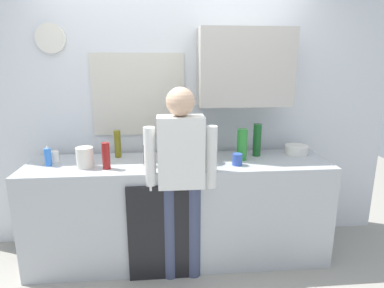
{
  "coord_description": "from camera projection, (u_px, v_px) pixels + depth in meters",
  "views": [
    {
      "loc": [
        -0.13,
        -2.43,
        1.79
      ],
      "look_at": [
        0.11,
        0.25,
        1.1
      ],
      "focal_mm": 30.46,
      "sensor_mm": 36.0,
      "label": 1
    }
  ],
  "objects": [
    {
      "name": "ground_plane",
      "position": [
        182.0,
        275.0,
        2.8
      ],
      "size": [
        8.0,
        8.0,
        0.0
      ],
      "primitive_type": "plane",
      "color": "#9E998E"
    },
    {
      "name": "kitchen_counter",
      "position": [
        180.0,
        210.0,
        2.97
      ],
      "size": [
        2.64,
        0.64,
        0.93
      ],
      "primitive_type": "cube",
      "color": "#B2B7BC",
      "rests_on": "ground_plane"
    },
    {
      "name": "dishwasher_panel",
      "position": [
        162.0,
        234.0,
        2.65
      ],
      "size": [
        0.56,
        0.02,
        0.83
      ],
      "primitive_type": "cube",
      "color": "black",
      "rests_on": "ground_plane"
    },
    {
      "name": "back_wall_assembly",
      "position": [
        184.0,
        106.0,
        3.14
      ],
      "size": [
        4.24,
        0.42,
        2.6
      ],
      "color": "silver",
      "rests_on": "ground_plane"
    },
    {
      "name": "coffee_maker",
      "position": [
        192.0,
        144.0,
        2.86
      ],
      "size": [
        0.2,
        0.2,
        0.33
      ],
      "color": "black",
      "rests_on": "kitchen_counter"
    },
    {
      "name": "bottle_dark_sauce",
      "position": [
        147.0,
        156.0,
        2.72
      ],
      "size": [
        0.06,
        0.06,
        0.18
      ],
      "primitive_type": "cylinder",
      "color": "black",
      "rests_on": "kitchen_counter"
    },
    {
      "name": "bottle_amber_beer",
      "position": [
        163.0,
        149.0,
        2.84
      ],
      "size": [
        0.06,
        0.06,
        0.23
      ],
      "primitive_type": "cylinder",
      "color": "brown",
      "rests_on": "kitchen_counter"
    },
    {
      "name": "bottle_clear_soda",
      "position": [
        242.0,
        145.0,
        2.88
      ],
      "size": [
        0.09,
        0.09,
        0.28
      ],
      "primitive_type": "cylinder",
      "color": "#2D8C33",
      "rests_on": "kitchen_counter"
    },
    {
      "name": "bottle_olive_oil",
      "position": [
        118.0,
        144.0,
        2.96
      ],
      "size": [
        0.06,
        0.06,
        0.25
      ],
      "primitive_type": "cylinder",
      "color": "olive",
      "rests_on": "kitchen_counter"
    },
    {
      "name": "bottle_red_vinegar",
      "position": [
        106.0,
        156.0,
        2.64
      ],
      "size": [
        0.06,
        0.06,
        0.22
      ],
      "primitive_type": "cylinder",
      "color": "maroon",
      "rests_on": "kitchen_counter"
    },
    {
      "name": "bottle_green_wine",
      "position": [
        257.0,
        140.0,
        3.0
      ],
      "size": [
        0.07,
        0.07,
        0.3
      ],
      "primitive_type": "cylinder",
      "color": "#195923",
      "rests_on": "kitchen_counter"
    },
    {
      "name": "cup_yellow_cup",
      "position": [
        169.0,
        150.0,
        3.05
      ],
      "size": [
        0.07,
        0.07,
        0.08
      ],
      "primitive_type": "cylinder",
      "color": "yellow",
      "rests_on": "kitchen_counter"
    },
    {
      "name": "cup_white_mug",
      "position": [
        54.0,
        157.0,
        2.84
      ],
      "size": [
        0.08,
        0.08,
        0.09
      ],
      "primitive_type": "cylinder",
      "color": "white",
      "rests_on": "kitchen_counter"
    },
    {
      "name": "cup_blue_mug",
      "position": [
        237.0,
        159.0,
        2.75
      ],
      "size": [
        0.08,
        0.08,
        0.1
      ],
      "primitive_type": "cylinder",
      "color": "#3351B2",
      "rests_on": "kitchen_counter"
    },
    {
      "name": "mixing_bowl",
      "position": [
        296.0,
        149.0,
        3.1
      ],
      "size": [
        0.22,
        0.22,
        0.08
      ],
      "primitive_type": "cylinder",
      "color": "white",
      "rests_on": "kitchen_counter"
    },
    {
      "name": "dish_soap",
      "position": [
        48.0,
        157.0,
        2.73
      ],
      "size": [
        0.06,
        0.06,
        0.18
      ],
      "color": "blue",
      "rests_on": "kitchen_counter"
    },
    {
      "name": "storage_canister",
      "position": [
        85.0,
        157.0,
        2.68
      ],
      "size": [
        0.14,
        0.14,
        0.17
      ],
      "primitive_type": "cylinder",
      "color": "silver",
      "rests_on": "kitchen_counter"
    },
    {
      "name": "person_at_sink",
      "position": [
        181.0,
        170.0,
        2.56
      ],
      "size": [
        0.57,
        0.22,
        1.6
      ],
      "rotation": [
        0.0,
        0.0,
        -0.13
      ],
      "color": "#3F4766",
      "rests_on": "ground_plane"
    }
  ]
}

